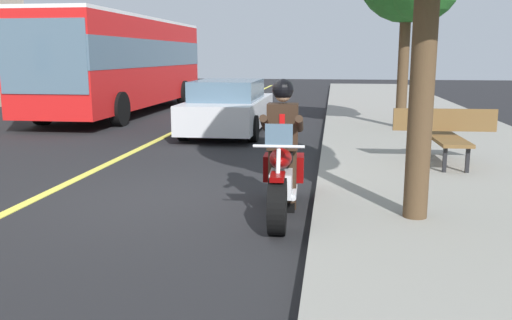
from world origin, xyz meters
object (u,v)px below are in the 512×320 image
at_px(motorcycle_main, 282,180).
at_px(car_silver, 229,107).
at_px(rider_main, 283,133).
at_px(bench_sidewalk, 446,131).
at_px(bus_near, 124,60).

xyz_separation_m(motorcycle_main, car_silver, (-7.24, -2.09, 0.24)).
bearing_deg(rider_main, car_silver, -163.57).
height_order(car_silver, bench_sidewalk, car_silver).
height_order(bus_near, car_silver, bus_near).
distance_m(bus_near, bench_sidewalk, 12.81).
relative_size(rider_main, bench_sidewalk, 0.96).
height_order(motorcycle_main, bus_near, bus_near).
bearing_deg(car_silver, motorcycle_main, 16.10).
bearing_deg(bench_sidewalk, motorcycle_main, -40.51).
xyz_separation_m(rider_main, bench_sidewalk, (-2.88, 2.63, -0.32)).
bearing_deg(rider_main, bench_sidewalk, 137.56).
xyz_separation_m(bus_near, bench_sidewalk, (8.70, 9.33, -1.16)).
bearing_deg(bus_near, motorcycle_main, 29.69).
relative_size(rider_main, bus_near, 0.16).
distance_m(rider_main, car_silver, 7.36).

